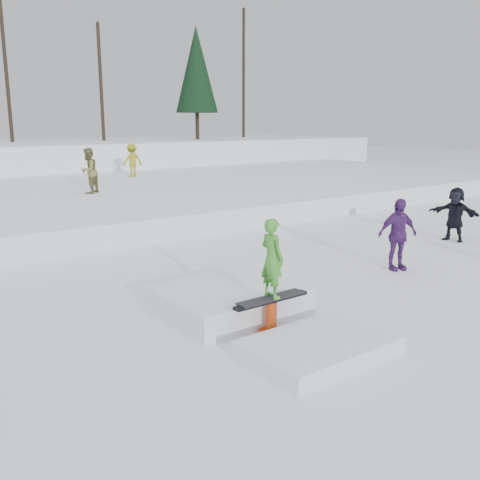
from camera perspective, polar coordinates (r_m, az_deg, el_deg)
ground at (r=10.69m, az=4.36°, el=-7.99°), size 120.00×120.00×0.00m
snow_midrise at (r=24.64m, az=-21.05°, el=3.90°), size 50.00×18.00×0.80m
treeline at (r=38.18m, az=-18.07°, el=17.52°), size 40.24×4.22×10.50m
walker_olive at (r=23.22m, az=-15.85°, el=7.11°), size 1.16×1.12×1.88m
walker_ygreen at (r=29.82m, az=-11.43°, el=8.34°), size 1.15×0.67×1.77m
spectator_purple at (r=14.20m, az=16.46°, el=0.57°), size 1.17×0.80×1.85m
spectator_dark at (r=18.31m, az=21.94°, el=2.57°), size 0.78×1.66×1.72m
jib_rail_feature at (r=10.11m, az=1.21°, el=-7.34°), size 2.60×4.40×2.11m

